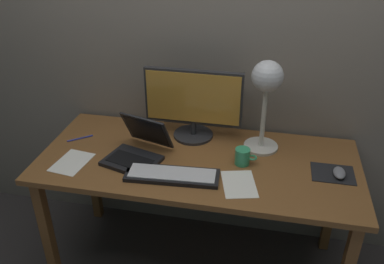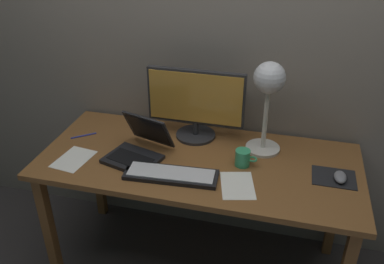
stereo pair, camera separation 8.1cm
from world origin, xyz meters
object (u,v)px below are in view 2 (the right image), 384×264
object	(u,v)px
mouse	(340,177)
desk_lamp	(269,88)
monitor	(196,102)
laptop	(140,145)
coffee_mug	(243,158)
pen	(84,136)
keyboard_main	(171,174)

from	to	relation	value
mouse	desk_lamp	bearing A→B (deg)	153.53
monitor	mouse	distance (m)	0.80
laptop	mouse	xyz separation A→B (m)	(0.97, 0.02, -0.04)
desk_lamp	coffee_mug	bearing A→B (deg)	-115.34
desk_lamp	mouse	xyz separation A→B (m)	(0.38, -0.19, -0.33)
laptop	desk_lamp	distance (m)	0.70
laptop	coffee_mug	distance (m)	0.52
laptop	pen	distance (m)	0.39
coffee_mug	pen	xyz separation A→B (m)	(-0.89, 0.06, -0.04)
mouse	pen	xyz separation A→B (m)	(-1.34, 0.08, -0.02)
laptop	mouse	world-z (taller)	laptop
laptop	desk_lamp	world-z (taller)	desk_lamp
monitor	keyboard_main	world-z (taller)	monitor
pen	coffee_mug	bearing A→B (deg)	-3.94
keyboard_main	mouse	bearing A→B (deg)	12.05
monitor	mouse	xyz separation A→B (m)	(0.75, -0.23, -0.19)
pen	mouse	bearing A→B (deg)	-3.37
laptop	coffee_mug	xyz separation A→B (m)	(0.52, 0.04, -0.02)
laptop	keyboard_main	bearing A→B (deg)	-35.15
keyboard_main	mouse	world-z (taller)	mouse
coffee_mug	pen	distance (m)	0.89
monitor	keyboard_main	size ratio (longest dim) A/B	1.16
monitor	coffee_mug	world-z (taller)	monitor
laptop	pen	size ratio (longest dim) A/B	2.53
mouse	coffee_mug	world-z (taller)	coffee_mug
keyboard_main	coffee_mug	distance (m)	0.36
desk_lamp	pen	size ratio (longest dim) A/B	3.41
keyboard_main	laptop	size ratio (longest dim) A/B	1.26
keyboard_main	desk_lamp	xyz separation A→B (m)	(0.39, 0.35, 0.34)
laptop	mouse	bearing A→B (deg)	1.07
keyboard_main	pen	world-z (taller)	keyboard_main
keyboard_main	pen	bearing A→B (deg)	157.19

